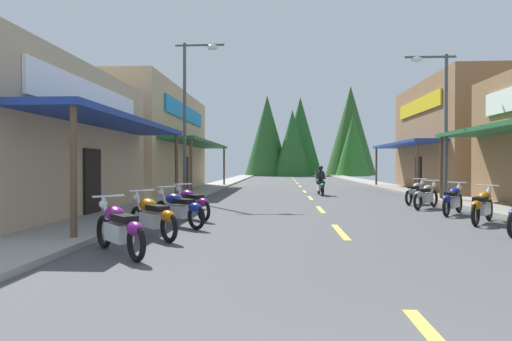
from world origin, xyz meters
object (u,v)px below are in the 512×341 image
(motorcycle_parked_right_2, at_px, (482,206))
(motorcycle_parked_left_3, at_px, (191,203))
(motorcycle_parked_left_1, at_px, (153,216))
(motorcycle_parked_left_0, at_px, (119,228))
(streetlamp_left, at_px, (192,100))
(motorcycle_parked_left_2, at_px, (179,208))
(motorcycle_parked_right_5, at_px, (415,192))
(streetlamp_right, at_px, (438,106))
(rider_cruising_lead, at_px, (321,183))
(motorcycle_parked_right_3, at_px, (453,199))
(motorcycle_parked_right_4, at_px, (426,195))

(motorcycle_parked_right_2, relative_size, motorcycle_parked_left_3, 1.05)
(motorcycle_parked_right_2, bearing_deg, motorcycle_parked_left_1, 146.00)
(motorcycle_parked_right_2, relative_size, motorcycle_parked_left_0, 1.07)
(streetlamp_left, distance_m, motorcycle_parked_left_3, 7.48)
(motorcycle_parked_right_2, relative_size, motorcycle_parked_left_2, 1.05)
(streetlamp_left, relative_size, motorcycle_parked_right_5, 3.91)
(streetlamp_right, bearing_deg, rider_cruising_lead, 140.30)
(motorcycle_parked_left_0, xyz_separation_m, motorcycle_parked_left_1, (0.07, 1.75, 0.00))
(streetlamp_right, height_order, motorcycle_parked_right_2, streetlamp_right)
(motorcycle_parked_right_2, height_order, motorcycle_parked_left_0, same)
(streetlamp_right, relative_size, motorcycle_parked_left_0, 3.84)
(motorcycle_parked_right_3, distance_m, motorcycle_parked_left_2, 8.78)
(motorcycle_parked_right_2, xyz_separation_m, motorcycle_parked_left_0, (-8.39, -4.63, 0.00))
(streetlamp_right, bearing_deg, motorcycle_parked_left_0, -130.15)
(streetlamp_right, distance_m, motorcycle_parked_left_2, 12.80)
(motorcycle_parked_right_2, relative_size, motorcycle_parked_left_1, 1.10)
(streetlamp_right, height_order, motorcycle_parked_right_5, streetlamp_right)
(motorcycle_parked_right_4, bearing_deg, streetlamp_right, 12.62)
(streetlamp_left, relative_size, motorcycle_parked_right_3, 3.86)
(motorcycle_parked_left_2, height_order, rider_cruising_lead, rider_cruising_lead)
(motorcycle_parked_right_3, relative_size, motorcycle_parked_left_0, 1.09)
(motorcycle_parked_right_4, xyz_separation_m, motorcycle_parked_left_0, (-8.19, -8.62, 0.00))
(motorcycle_parked_right_4, height_order, motorcycle_parked_right_5, same)
(motorcycle_parked_right_2, height_order, motorcycle_parked_left_2, same)
(motorcycle_parked_left_1, height_order, rider_cruising_lead, rider_cruising_lead)
(motorcycle_parked_right_4, relative_size, motorcycle_parked_right_5, 0.96)
(motorcycle_parked_right_3, xyz_separation_m, motorcycle_parked_left_1, (-8.33, -4.95, 0.00))
(motorcycle_parked_right_5, xyz_separation_m, rider_cruising_lead, (-3.41, 4.83, 0.17))
(streetlamp_right, bearing_deg, motorcycle_parked_left_2, -139.78)
(streetlamp_right, bearing_deg, motorcycle_parked_right_5, -142.30)
(motorcycle_parked_right_5, bearing_deg, motorcycle_parked_left_3, 160.22)
(streetlamp_right, relative_size, rider_cruising_lead, 2.95)
(motorcycle_parked_left_0, bearing_deg, motorcycle_parked_left_2, -46.30)
(streetlamp_left, relative_size, motorcycle_parked_left_0, 4.22)
(motorcycle_parked_left_0, distance_m, motorcycle_parked_left_1, 1.76)
(motorcycle_parked_left_0, relative_size, motorcycle_parked_left_3, 0.98)
(motorcycle_parked_right_4, bearing_deg, motorcycle_parked_right_5, 34.26)
(motorcycle_parked_left_0, bearing_deg, motorcycle_parked_right_3, -93.76)
(motorcycle_parked_right_3, bearing_deg, motorcycle_parked_left_1, 156.15)
(motorcycle_parked_right_2, distance_m, motorcycle_parked_right_3, 2.08)
(motorcycle_parked_right_5, relative_size, motorcycle_parked_left_3, 1.06)
(motorcycle_parked_right_4, relative_size, motorcycle_parked_left_0, 1.04)
(motorcycle_parked_right_5, relative_size, rider_cruising_lead, 0.83)
(motorcycle_parked_left_1, height_order, motorcycle_parked_left_3, same)
(motorcycle_parked_left_2, bearing_deg, streetlamp_left, -40.00)
(rider_cruising_lead, bearing_deg, streetlamp_left, 121.39)
(motorcycle_parked_left_0, bearing_deg, streetlamp_right, -82.50)
(motorcycle_parked_left_1, bearing_deg, rider_cruising_lead, -63.59)
(motorcycle_parked_left_3, bearing_deg, motorcycle_parked_left_1, 136.30)
(streetlamp_left, height_order, motorcycle_parked_right_2, streetlamp_left)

